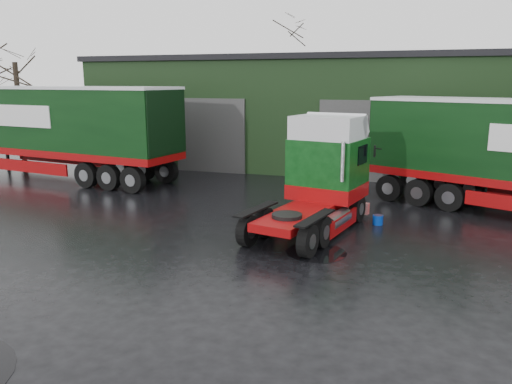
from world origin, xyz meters
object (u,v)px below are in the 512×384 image
Objects in this scene: warehouse at (372,111)px; trailer_left at (48,132)px; tree_back_a at (287,83)px; hero_tractor at (308,176)px; tree_left at (18,93)px; tree_back_b at (498,97)px; wash_bucket at (378,220)px.

trailer_left is at bearing -146.94° from warehouse.
tree_back_a is at bearing 128.66° from warehouse.
tree_left reaches higher than hero_tractor.
tree_back_a is at bearing 180.00° from tree_back_b.
tree_back_b is at bearing -41.93° from trailer_left.
hero_tractor is 15.92m from trailer_left.
hero_tractor is 20.16m from tree_left.
hero_tractor is 3.26m from wash_bucket.
tree_back_b is at bearing 33.69° from tree_left.
wash_bucket is at bearing -82.94° from warehouse.
tree_left is (-20.70, 5.76, 4.08)m from wash_bucket.
wash_bucket is 0.05× the size of tree_back_b.
tree_back_a is 16.03m from tree_back_b.
tree_left is at bearing -157.17° from warehouse.
tree_back_a reaches higher than trailer_left.
tree_back_a is (11.00, 18.00, 0.50)m from tree_left.
warehouse is at bearing 22.83° from tree_left.
warehouse is 14.18m from wash_bucket.
warehouse is 3.41× the size of tree_back_a.
hero_tractor is 0.64× the size of tree_back_a.
warehouse is at bearing -49.43° from trailer_left.
wash_bucket is at bearing 50.72° from hero_tractor.
trailer_left is (-15.36, -10.00, -0.80)m from warehouse.
warehouse is 3.81× the size of tree_left.
tree_back_b is (27.00, 18.00, -0.50)m from tree_left.
tree_back_a is (7.36, 20.00, 2.40)m from trailer_left.
tree_left is at bearing -146.31° from tree_back_b.
tree_left is 1.13× the size of tree_back_b.
trailer_left is at bearing -28.81° from tree_left.
warehouse reaches higher than wash_bucket.
wash_bucket is at bearing -104.84° from tree_back_b.
tree_back_b is (8.44, 25.50, 1.85)m from hero_tractor.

